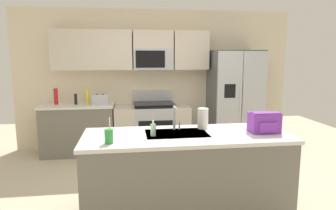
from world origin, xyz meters
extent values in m
plane|color=beige|center=(0.00, 0.00, 0.00)|extent=(9.00, 9.00, 0.00)
cube|color=beige|center=(0.00, 2.15, 1.30)|extent=(5.20, 0.10, 2.60)
cube|color=beige|center=(-1.50, 1.94, 1.85)|extent=(0.70, 0.32, 0.70)
cube|color=beige|center=(-0.80, 1.94, 1.85)|extent=(0.70, 0.32, 0.70)
cube|color=beige|center=(0.63, 1.94, 1.85)|extent=(0.64, 0.32, 0.70)
cube|color=#B7BABF|center=(-0.07, 1.94, 1.69)|extent=(0.72, 0.32, 0.38)
cube|color=black|center=(-0.13, 1.78, 1.69)|extent=(0.52, 0.01, 0.30)
cube|color=beige|center=(-0.07, 1.94, 2.04)|extent=(0.72, 0.32, 0.32)
cube|color=slate|center=(-1.43, 1.80, 0.43)|extent=(1.24, 0.60, 0.86)
cube|color=silver|center=(-1.43, 1.80, 0.88)|extent=(1.27, 0.63, 0.04)
cube|color=#B7BABF|center=(-0.07, 1.80, 0.42)|extent=(0.72, 0.60, 0.84)
cube|color=black|center=(-0.07, 1.50, 0.45)|extent=(0.60, 0.01, 0.36)
cube|color=black|center=(-0.07, 1.80, 0.87)|extent=(0.72, 0.60, 0.06)
cube|color=#B7BABF|center=(-0.07, 2.07, 1.00)|extent=(0.72, 0.06, 0.20)
cube|color=beige|center=(-0.61, 1.80, 0.42)|extent=(0.36, 0.60, 0.84)
cube|color=beige|center=(0.43, 1.80, 0.42)|extent=(0.28, 0.60, 0.84)
cube|color=#4C4F54|center=(1.44, 1.75, 0.93)|extent=(0.90, 0.70, 1.85)
cube|color=#B7BABF|center=(1.21, 1.38, 0.93)|extent=(0.44, 0.04, 1.81)
cube|color=#B7BABF|center=(1.66, 1.38, 0.93)|extent=(0.44, 0.04, 1.81)
cylinder|color=silver|center=(1.41, 1.35, 1.02)|extent=(0.02, 0.02, 0.60)
cylinder|color=silver|center=(1.47, 1.35, 1.02)|extent=(0.02, 0.02, 0.60)
cube|color=black|center=(1.21, 1.36, 1.15)|extent=(0.20, 0.00, 0.24)
cube|color=slate|center=(0.08, -0.47, 0.43)|extent=(2.20, 0.83, 0.86)
cube|color=silver|center=(0.08, -0.47, 0.88)|extent=(2.24, 0.87, 0.04)
cube|color=#B7BABF|center=(-0.02, -0.42, 0.89)|extent=(0.68, 0.44, 0.03)
cube|color=#B7BABF|center=(-1.03, 1.75, 0.99)|extent=(0.28, 0.16, 0.18)
cube|color=black|center=(-1.08, 1.75, 1.08)|extent=(0.03, 0.11, 0.01)
cube|color=black|center=(-0.98, 1.75, 1.08)|extent=(0.03, 0.11, 0.01)
cylinder|color=black|center=(-1.45, 1.80, 1.00)|extent=(0.05, 0.05, 0.19)
cylinder|color=yellow|center=(-1.24, 1.75, 1.03)|extent=(0.06, 0.06, 0.26)
cylinder|color=red|center=(-1.80, 1.86, 1.04)|extent=(0.07, 0.07, 0.29)
cylinder|color=#B7BABF|center=(-0.02, -0.25, 1.04)|extent=(0.03, 0.03, 0.28)
cylinder|color=#B7BABF|center=(-0.02, -0.35, 1.17)|extent=(0.02, 0.20, 0.02)
cylinder|color=#B7BABF|center=(0.04, -0.25, 0.95)|extent=(0.02, 0.02, 0.10)
cylinder|color=green|center=(-0.74, -0.72, 0.97)|extent=(0.08, 0.08, 0.14)
cylinder|color=white|center=(-0.73, -0.72, 1.09)|extent=(0.01, 0.03, 0.14)
cylinder|color=#A5D8B2|center=(-0.29, -0.50, 0.97)|extent=(0.06, 0.06, 0.13)
cylinder|color=white|center=(-0.29, -0.50, 1.05)|extent=(0.02, 0.02, 0.04)
cylinder|color=white|center=(0.32, -0.25, 1.02)|extent=(0.12, 0.12, 0.24)
cube|color=purple|center=(0.95, -0.51, 1.01)|extent=(0.32, 0.20, 0.22)
cube|color=#702F97|center=(0.95, -0.53, 1.11)|extent=(0.30, 0.14, 0.03)
cube|color=purple|center=(0.95, -0.62, 0.98)|extent=(0.20, 0.03, 0.11)
camera|label=1|loc=(-0.55, -3.58, 1.73)|focal=31.93mm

